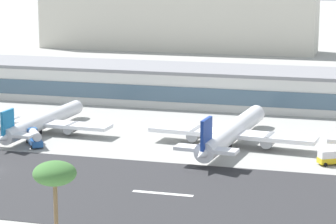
# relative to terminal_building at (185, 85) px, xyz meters

# --- Properties ---
(runway_centreline_dash_5) EXTENTS (12.00, 1.20, 0.01)m
(runway_centreline_dash_5) POSITION_rel_terminal_building_xyz_m (18.98, -91.29, -5.55)
(runway_centreline_dash_5) COLOR white
(runway_centreline_dash_5) RESTS_ON runway_strip
(terminal_building) EXTENTS (218.64, 24.26, 11.26)m
(terminal_building) POSITION_rel_terminal_building_xyz_m (0.00, 0.00, 0.00)
(terminal_building) COLOR silver
(terminal_building) RESTS_ON ground_plane
(distant_hotel_block) EXTENTS (136.67, 24.75, 34.85)m
(distant_hotel_block) POSITION_rel_terminal_building_xyz_m (-38.57, 134.21, 11.79)
(distant_hotel_block) COLOR beige
(distant_hotel_block) RESTS_ON ground_plane
(airliner_blue_tail_gate_1) EXTENTS (37.32, 44.28, 9.24)m
(airliner_blue_tail_gate_1) POSITION_rel_terminal_building_xyz_m (-25.06, -51.27, -2.69)
(airliner_blue_tail_gate_1) COLOR silver
(airliner_blue_tail_gate_1) RESTS_ON ground_plane
(airliner_navy_tail_gate_2) EXTENTS (41.02, 51.27, 10.71)m
(airliner_navy_tail_gate_2) POSITION_rel_terminal_building_xyz_m (24.56, -52.04, -2.22)
(airliner_navy_tail_gate_2) COLOR white
(airliner_navy_tail_gate_2) RESTS_ON ground_plane
(service_box_truck_0) EXTENTS (6.36, 5.20, 3.25)m
(service_box_truck_0) POSITION_rel_terminal_building_xyz_m (48.76, -61.44, -3.85)
(service_box_truck_0) COLOR gold
(service_box_truck_0) RESTS_ON ground_plane
(service_fuel_truck_2) EXTENTS (7.10, 8.40, 3.95)m
(service_fuel_truck_2) POSITION_rel_terminal_building_xyz_m (-21.13, -63.30, -3.61)
(service_fuel_truck_2) COLOR #23569E
(service_fuel_truck_2) RESTS_ON ground_plane
(palm_tree_1) EXTENTS (6.55, 6.55, 14.57)m
(palm_tree_1) POSITION_rel_terminal_building_xyz_m (11.73, -124.31, 6.93)
(palm_tree_1) COLOR brown
(palm_tree_1) RESTS_ON ground_plane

